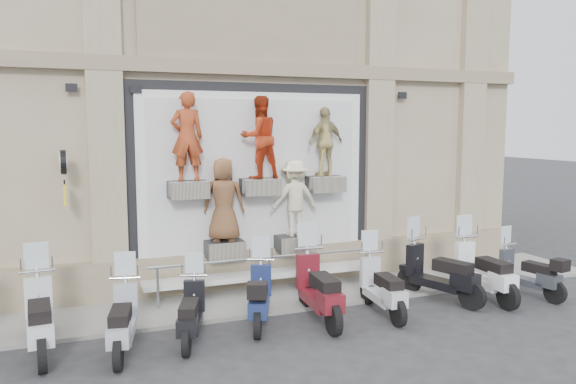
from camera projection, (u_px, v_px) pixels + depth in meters
name	position (u px, v px, depth m)	size (l,w,h in m)	color
ground	(307.00, 332.00, 9.93)	(90.00, 90.00, 0.00)	#2B2B2D
sidewalk	(268.00, 296.00, 11.87)	(16.00, 2.20, 0.08)	gray
building	(209.00, 41.00, 15.70)	(14.00, 8.60, 12.00)	tan
shop_vitrine	(259.00, 182.00, 12.19)	(5.60, 0.83, 4.30)	black
guard_rail	(269.00, 278.00, 11.72)	(5.06, 0.10, 0.93)	#9EA0A5
clock_sign_bracket	(64.00, 170.00, 10.47)	(0.10, 0.80, 1.02)	black
scooter_b	(39.00, 303.00, 8.86)	(0.61, 2.08, 1.69)	silver
scooter_c	(122.00, 307.00, 8.91)	(0.55, 1.87, 1.52)	#9699A3
scooter_d	(191.00, 301.00, 9.40)	(0.51, 1.73, 1.41)	black
scooter_e	(259.00, 284.00, 10.18)	(0.55, 1.87, 1.52)	#16224F
scooter_f	(319.00, 275.00, 10.39)	(0.63, 2.15, 1.74)	#5B0F18
scooter_g	(382.00, 275.00, 10.76)	(0.55, 1.90, 1.54)	#ADB0B4
scooter_h	(440.00, 261.00, 11.58)	(0.61, 2.09, 1.70)	black
scooter_i	(484.00, 260.00, 11.71)	(0.61, 2.09, 1.70)	white
scooter_j	(528.00, 263.00, 11.94)	(0.51, 1.76, 1.43)	#2A2D34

